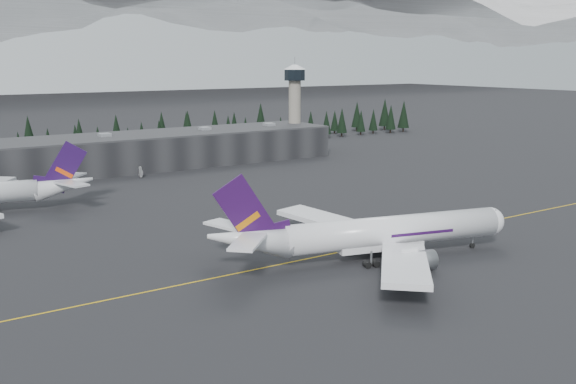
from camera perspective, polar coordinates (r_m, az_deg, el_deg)
ground at (r=138.47m, az=4.59°, el=-5.05°), size 1400.00×1400.00×0.00m
taxiline at (r=136.97m, az=5.11°, el=-5.24°), size 400.00×0.40×0.02m
terminal at (r=245.69m, az=-13.67°, el=3.52°), size 160.00×30.00×12.60m
control_tower at (r=280.80m, az=0.60°, el=8.34°), size 10.00×10.00×37.70m
treeline at (r=280.37m, az=-16.29°, el=4.61°), size 360.00×20.00×15.00m
jet_main at (r=130.19m, az=7.10°, el=-3.71°), size 64.22×58.55×19.24m
gse_vehicle_a at (r=207.67m, az=-22.92°, el=-0.11°), size 3.13×5.14×1.33m
gse_vehicle_b at (r=226.27m, az=-12.92°, el=1.43°), size 4.02×1.81×1.34m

